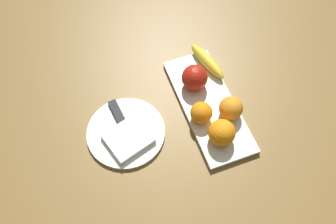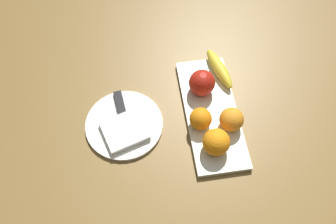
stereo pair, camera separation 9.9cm
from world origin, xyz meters
name	(u,v)px [view 2 (the right image)]	position (x,y,z in m)	size (l,w,h in m)	color
ground_plane	(217,101)	(0.00, 0.00, 0.00)	(2.40, 2.40, 0.00)	brown
fruit_tray	(211,113)	(0.04, -0.03, 0.01)	(0.37, 0.15, 0.02)	silver
apple	(202,83)	(-0.03, -0.04, 0.06)	(0.08, 0.08, 0.08)	#AD1E12
banana	(219,68)	(-0.09, 0.02, 0.04)	(0.16, 0.04, 0.04)	yellow
orange_near_apple	(201,119)	(0.08, -0.07, 0.05)	(0.06, 0.06, 0.06)	orange
orange_near_banana	(216,142)	(0.16, -0.04, 0.05)	(0.07, 0.07, 0.07)	orange
orange_center	(231,119)	(0.09, 0.01, 0.05)	(0.07, 0.07, 0.07)	orange
dinner_plate	(124,125)	(0.04, -0.28, 0.01)	(0.22, 0.22, 0.01)	white
folded_napkin	(125,131)	(0.07, -0.28, 0.02)	(0.10, 0.12, 0.02)	white
knife	(121,109)	(0.00, -0.29, 0.02)	(0.18, 0.04, 0.01)	silver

